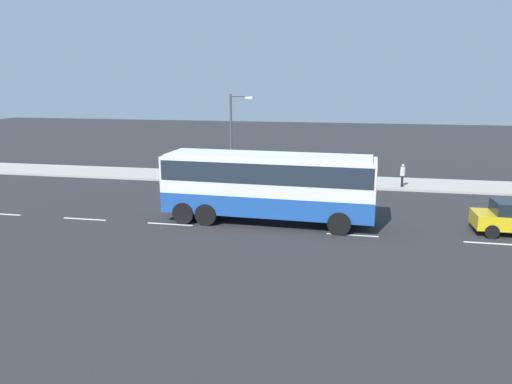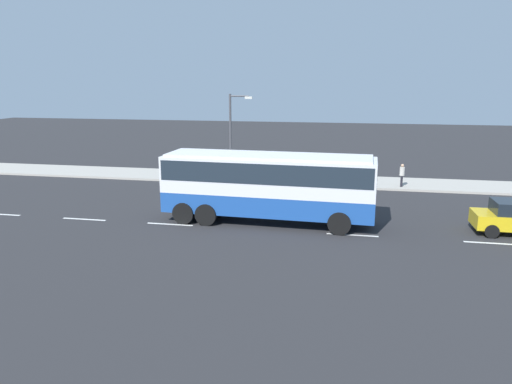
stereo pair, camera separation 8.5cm
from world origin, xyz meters
The scene contains 7 objects.
ground_plane centered at (0.00, 0.00, 0.00)m, with size 120.00×120.00×0.00m, color #28282B.
sidewalk_curb centered at (0.00, 9.87, 0.07)m, with size 80.00×4.00×0.15m, color #A8A399.
lane_centreline centered at (-4.96, -2.15, 0.00)m, with size 32.73×0.16×0.01m.
coach_bus centered at (0.72, -0.83, 2.17)m, with size 10.68×3.13×3.50m.
pedestrian_near_curb centered at (8.17, 8.60, 1.02)m, with size 0.32×0.32×1.53m.
pedestrian_at_crossing centered at (-2.22, 9.78, 1.15)m, with size 0.32×0.32×1.72m.
street_lamp centered at (-3.35, 8.48, 3.65)m, with size 1.64×0.24×6.03m.
Camera 2 is at (4.70, -24.30, 7.09)m, focal length 33.98 mm.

